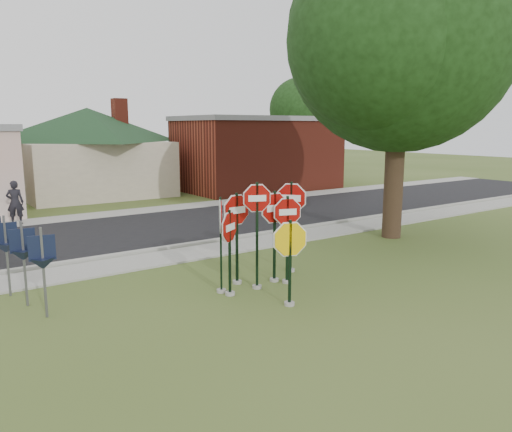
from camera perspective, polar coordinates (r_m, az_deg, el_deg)
ground at (r=11.90m, az=4.75°, el=-9.95°), size 120.00×120.00×0.00m
sidewalk_near at (r=16.30m, az=-7.77°, el=-4.34°), size 60.00×1.60×0.06m
road at (r=20.31m, az=-13.65°, el=-1.67°), size 60.00×7.00×0.04m
sidewalk_far at (r=24.30m, az=-17.40°, el=0.09°), size 60.00×1.60×0.06m
curb at (r=17.16m, az=-9.32°, el=-3.50°), size 60.00×0.20×0.14m
stop_sign_center at (r=12.49m, az=0.12°, el=-0.60°), size 0.92×0.38×2.83m
stop_sign_yellow at (r=11.41m, az=3.91°, el=-4.16°), size 1.07×0.38×2.13m
stop_sign_left at (r=12.08m, az=-3.04°, el=-2.98°), size 0.89×0.57×2.23m
stop_sign_right at (r=13.02m, az=3.60°, el=-1.39°), size 0.97×0.37×2.43m
stop_sign_back_right at (r=13.11m, az=2.13°, el=-0.79°), size 1.13×0.24×2.56m
stop_sign_back_left at (r=12.93m, az=-2.21°, el=-1.06°), size 1.11×0.24×2.53m
stop_sign_far_right at (r=14.02m, az=4.04°, el=0.37°), size 0.78×0.87×2.70m
stop_sign_far_left at (r=12.24m, az=-4.06°, el=-1.68°), size 0.58×1.02×2.53m
route_sign_row at (r=13.48m, az=-26.65°, el=-3.20°), size 1.43×4.63×2.00m
building_house at (r=31.91m, az=-18.62°, el=8.86°), size 11.60×11.60×6.20m
building_brick at (r=33.21m, az=0.21°, el=7.27°), size 10.20×6.20×4.75m
oak_tree at (r=19.26m, az=16.21°, el=19.03°), size 11.67×11.07×11.23m
bg_tree_right at (r=45.26m, az=5.15°, el=12.02°), size 5.60×5.60×8.40m
pedestrian at (r=23.07m, az=-25.83°, el=1.41°), size 0.77×0.63×1.84m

